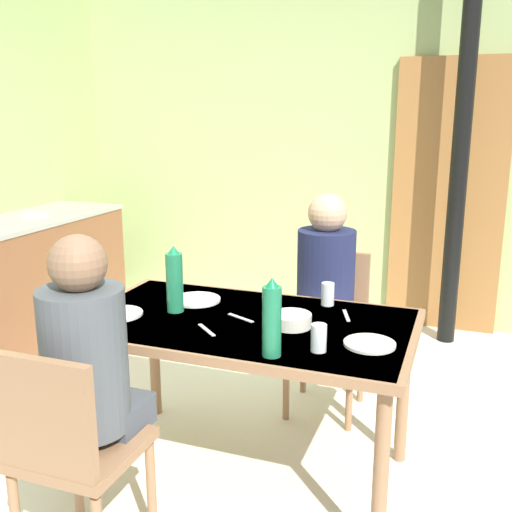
{
  "coord_description": "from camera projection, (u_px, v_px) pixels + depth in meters",
  "views": [
    {
      "loc": [
        1.23,
        -2.23,
        1.62
      ],
      "look_at": [
        0.36,
        0.17,
        0.99
      ],
      "focal_mm": 41.36,
      "sensor_mm": 36.0,
      "label": 1
    }
  ],
  "objects": [
    {
      "name": "door_wooden",
      "position": [
        448.0,
        198.0,
        4.33
      ],
      "size": [
        0.8,
        0.05,
        2.0
      ],
      "primitive_type": "cube",
      "color": "#9B6634",
      "rests_on": "ground_plane"
    },
    {
      "name": "ground_plane",
      "position": [
        175.0,
        458.0,
        2.83
      ],
      "size": [
        6.18,
        6.18,
        0.0
      ],
      "primitive_type": "plane",
      "color": "silver"
    },
    {
      "name": "water_bottle_green_far",
      "position": [
        272.0,
        319.0,
        2.14
      ],
      "size": [
        0.07,
        0.07,
        0.3
      ],
      "color": "#20784F",
      "rests_on": "dining_table"
    },
    {
      "name": "drinking_glass_by_far_diner",
      "position": [
        118.0,
        318.0,
        2.43
      ],
      "size": [
        0.06,
        0.06,
        0.1
      ],
      "primitive_type": "cylinder",
      "color": "silver",
      "rests_on": "dining_table"
    },
    {
      "name": "serving_bowl_center",
      "position": [
        291.0,
        320.0,
        2.46
      ],
      "size": [
        0.17,
        0.17,
        0.05
      ],
      "primitive_type": "cylinder",
      "color": "silver",
      "rests_on": "dining_table"
    },
    {
      "name": "kitchen_counter",
      "position": [
        13.0,
        286.0,
        4.05
      ],
      "size": [
        0.61,
        1.88,
        0.91
      ],
      "color": "brown",
      "rests_on": "ground_plane"
    },
    {
      "name": "dining_table",
      "position": [
        244.0,
        336.0,
        2.57
      ],
      "size": [
        1.46,
        0.84,
        0.74
      ],
      "color": "#976C4A",
      "rests_on": "ground_plane"
    },
    {
      "name": "wall_back",
      "position": [
        310.0,
        140.0,
        4.67
      ],
      "size": [
        4.21,
        0.1,
        2.8
      ],
      "primitive_type": "cube",
      "color": "#A0B571",
      "rests_on": "ground_plane"
    },
    {
      "name": "dinner_plate_near_left",
      "position": [
        118.0,
        314.0,
        2.61
      ],
      "size": [
        0.21,
        0.21,
        0.01
      ],
      "primitive_type": "cylinder",
      "color": "white",
      "rests_on": "dining_table"
    },
    {
      "name": "dinner_plate_far_center",
      "position": [
        196.0,
        300.0,
        2.8
      ],
      "size": [
        0.23,
        0.23,
        0.01
      ],
      "primitive_type": "cylinder",
      "color": "white",
      "rests_on": "dining_table"
    },
    {
      "name": "cutlery_knife_near",
      "position": [
        241.0,
        318.0,
        2.57
      ],
      "size": [
        0.14,
        0.08,
        0.0
      ],
      "primitive_type": "cube",
      "rotation": [
        0.0,
        0.0,
        5.85
      ],
      "color": "silver",
      "rests_on": "dining_table"
    },
    {
      "name": "chair_near_diner",
      "position": [
        69.0,
        447.0,
        2.02
      ],
      "size": [
        0.4,
        0.4,
        0.87
      ],
      "color": "#976C4A",
      "rests_on": "ground_plane"
    },
    {
      "name": "water_bottle_green_near",
      "position": [
        175.0,
        281.0,
        2.63
      ],
      "size": [
        0.08,
        0.08,
        0.3
      ],
      "color": "#217A4F",
      "rests_on": "dining_table"
    },
    {
      "name": "cutlery_fork_near",
      "position": [
        346.0,
        315.0,
        2.6
      ],
      "size": [
        0.06,
        0.15,
        0.0
      ],
      "primitive_type": "cube",
      "rotation": [
        0.0,
        0.0,
        1.9
      ],
      "color": "silver",
      "rests_on": "dining_table"
    },
    {
      "name": "drinking_glass_spare_center",
      "position": [
        328.0,
        294.0,
        2.73
      ],
      "size": [
        0.06,
        0.06,
        0.11
      ],
      "primitive_type": "cylinder",
      "color": "silver",
      "rests_on": "dining_table"
    },
    {
      "name": "person_far_diner",
      "position": [
        325.0,
        278.0,
        3.05
      ],
      "size": [
        0.3,
        0.37,
        0.77
      ],
      "rotation": [
        0.0,
        0.0,
        3.14
      ],
      "color": "navy",
      "rests_on": "ground_plane"
    },
    {
      "name": "person_near_diner",
      "position": [
        87.0,
        355.0,
        2.08
      ],
      "size": [
        0.3,
        0.37,
        0.77
      ],
      "color": "#464E58",
      "rests_on": "ground_plane"
    },
    {
      "name": "drinking_glass_by_near_diner",
      "position": [
        319.0,
        338.0,
        2.2
      ],
      "size": [
        0.06,
        0.06,
        0.11
      ],
      "primitive_type": "cylinder",
      "color": "silver",
      "rests_on": "dining_table"
    },
    {
      "name": "stove_pipe_column",
      "position": [
        461.0,
        145.0,
        3.96
      ],
      "size": [
        0.12,
        0.12,
        2.8
      ],
      "primitive_type": "cylinder",
      "color": "black",
      "rests_on": "ground_plane"
    },
    {
      "name": "dinner_plate_near_right",
      "position": [
        370.0,
        344.0,
        2.27
      ],
      "size": [
        0.2,
        0.2,
        0.01
      ],
      "primitive_type": "cylinder",
      "color": "white",
      "rests_on": "dining_table"
    },
    {
      "name": "cutlery_knife_far",
      "position": [
        206.0,
        330.0,
        2.42
      ],
      "size": [
        0.12,
        0.11,
        0.0
      ],
      "primitive_type": "cube",
      "rotation": [
        0.0,
        0.0,
        2.4
      ],
      "color": "silver",
      "rests_on": "dining_table"
    },
    {
      "name": "chair_far_diner",
      "position": [
        330.0,
        321.0,
        3.24
      ],
      "size": [
        0.4,
        0.4,
        0.87
      ],
      "rotation": [
        0.0,
        0.0,
        3.14
      ],
      "color": "#976C4A",
      "rests_on": "ground_plane"
    }
  ]
}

